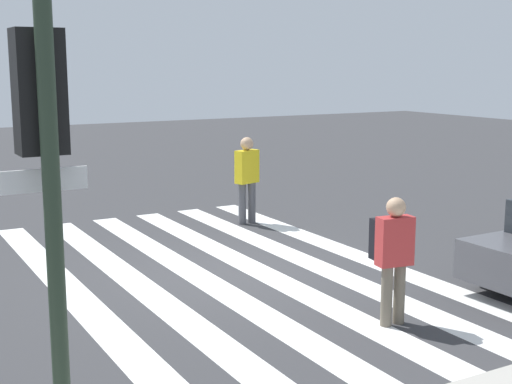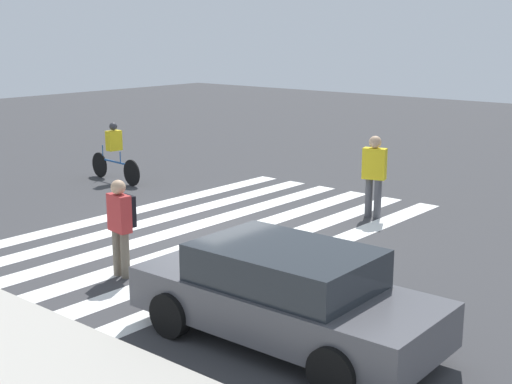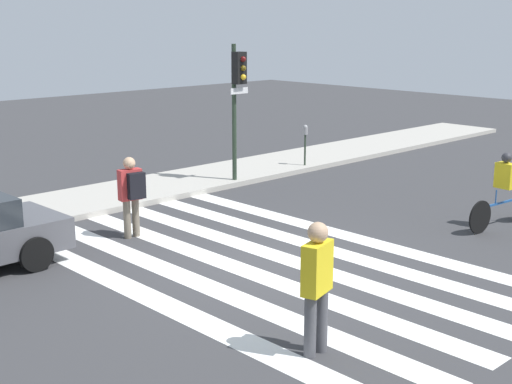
# 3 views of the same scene
# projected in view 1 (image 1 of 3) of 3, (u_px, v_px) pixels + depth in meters

# --- Properties ---
(ground_plane) EXTENTS (60.00, 60.00, 0.00)m
(ground_plane) POSITION_uv_depth(u_px,v_px,m) (228.00, 273.00, 11.64)
(ground_plane) COLOR #38383A
(crosswalk_stripes) EXTENTS (5.51, 10.00, 0.01)m
(crosswalk_stripes) POSITION_uv_depth(u_px,v_px,m) (228.00, 273.00, 11.64)
(crosswalk_stripes) COLOR white
(crosswalk_stripes) RESTS_ON ground_plane
(traffic_light) EXTENTS (0.60, 0.50, 3.81)m
(traffic_light) POSITION_uv_depth(u_px,v_px,m) (46.00, 171.00, 4.81)
(traffic_light) COLOR #283828
(traffic_light) RESTS_ON ground_plane
(pedestrian_child_with_backpack) EXTENTS (0.56, 0.36, 1.86)m
(pedestrian_child_with_backpack) POSITION_uv_depth(u_px,v_px,m) (247.00, 175.00, 15.10)
(pedestrian_child_with_backpack) COLOR #4C4C51
(pedestrian_child_with_backpack) RESTS_ON ground_plane
(pedestrian_adult_blue_shirt) EXTENTS (0.50, 0.44, 1.70)m
(pedestrian_adult_blue_shirt) POSITION_uv_depth(u_px,v_px,m) (392.00, 250.00, 9.21)
(pedestrian_adult_blue_shirt) COLOR #6B6051
(pedestrian_adult_blue_shirt) RESTS_ON ground_plane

